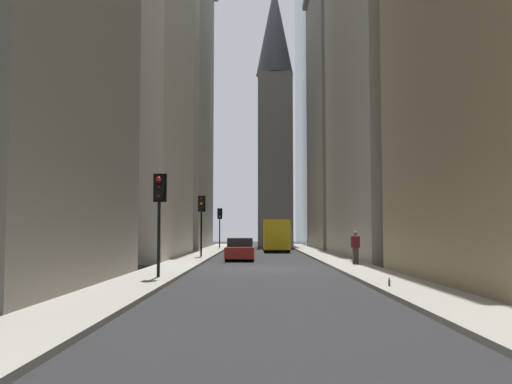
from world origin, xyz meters
name	(u,v)px	position (x,y,z in m)	size (l,w,h in m)	color
ground_plane	(264,269)	(0.00, 0.00, 0.00)	(135.00, 135.00, 0.00)	#262628
sidewalk_right	(173,267)	(0.00, 4.50, 0.07)	(90.00, 2.20, 0.14)	#A8A399
sidewalk_left	(355,267)	(0.00, -4.50, 0.07)	(90.00, 2.20, 0.14)	#A8A399
building_left_midfar	(412,34)	(10.48, -10.59, 15.68)	(18.65, 10.50, 31.34)	#A8A091
building_left_far	(361,100)	(29.44, -10.59, 15.44)	(14.54, 10.50, 30.86)	gray
building_right_midfar	(112,22)	(10.62, 10.60, 16.60)	(15.05, 10.00, 33.19)	beige
building_right_far	(161,96)	(30.83, 10.60, 16.31)	(16.75, 10.50, 32.59)	#A8A091
glass_tower_distant	(350,6)	(46.98, -12.60, 32.88)	(18.81, 14.00, 65.76)	#9EB7C1
church_spire	(275,107)	(40.74, -1.92, 17.31)	(4.66, 4.66, 33.14)	gray
delivery_truck	(276,235)	(22.55, -1.40, 1.46)	(6.46, 2.25, 2.84)	yellow
sedan_red	(240,250)	(7.81, 1.40, 0.66)	(4.30, 1.78, 1.42)	maroon
traffic_light_foreground	(159,200)	(-6.48, 4.08, 3.04)	(0.43, 0.52, 3.94)	black
traffic_light_midblock	(201,212)	(10.15, 4.12, 3.18)	(0.43, 0.52, 4.14)	black
traffic_light_far_junction	(220,219)	(29.39, 4.15, 3.11)	(0.43, 0.52, 4.04)	black
pedestrian	(355,246)	(1.65, -4.84, 1.07)	(0.26, 0.44, 1.71)	#473D33
discarded_bottle	(389,283)	(-9.93, -3.84, 0.25)	(0.07, 0.07, 0.27)	#236033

